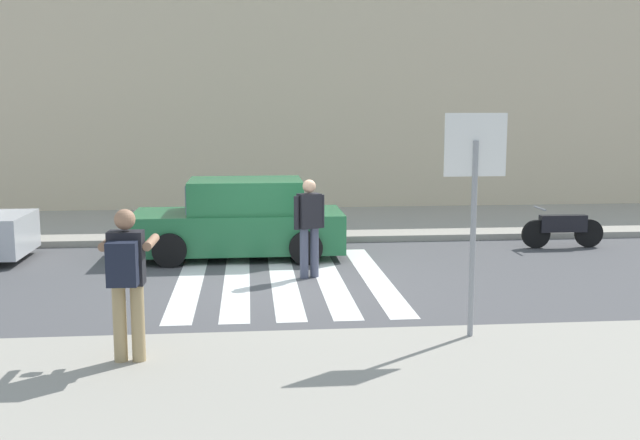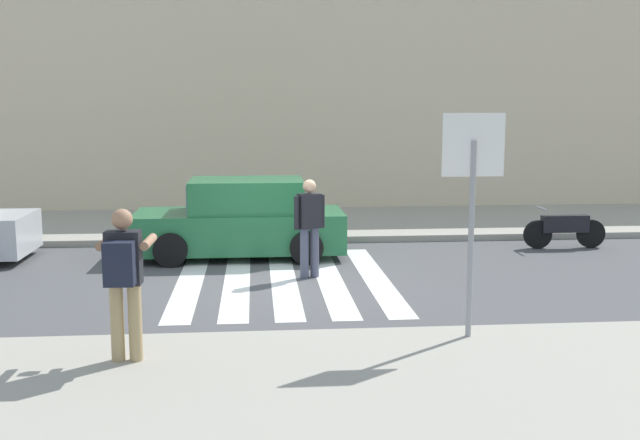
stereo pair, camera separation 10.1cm
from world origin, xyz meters
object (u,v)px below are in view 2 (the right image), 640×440
parked_car_green (242,221)px  photographer_with_backpack (124,272)px  stop_sign (473,175)px  pedestrian_crossing (309,223)px  motorcycle (564,229)px

parked_car_green → photographer_with_backpack: bearing=-100.3°
stop_sign → pedestrian_crossing: stop_sign is taller
photographer_with_backpack → pedestrian_crossing: 5.14m
photographer_with_backpack → motorcycle: (7.95, 6.81, -0.75)m
stop_sign → parked_car_green: (-2.89, 5.93, -1.43)m
photographer_with_backpack → pedestrian_crossing: bearing=62.2°
parked_car_green → motorcycle: size_ratio=2.33×
photographer_with_backpack → pedestrian_crossing: (2.39, 4.55, -0.19)m
stop_sign → pedestrian_crossing: bearing=113.0°
parked_car_green → motorcycle: parked_car_green is taller
photographer_with_backpack → parked_car_green: 6.63m
stop_sign → parked_car_green: bearing=116.0°
stop_sign → motorcycle: stop_sign is taller
photographer_with_backpack → motorcycle: bearing=40.6°
stop_sign → motorcycle: (3.88, 6.23, -1.74)m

